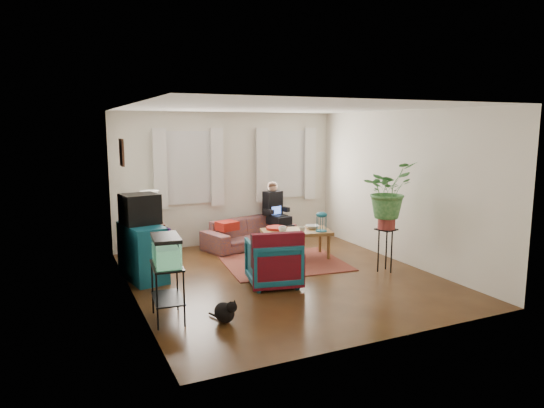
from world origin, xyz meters
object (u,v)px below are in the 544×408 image
armchair (273,260)px  side_table (151,241)px  coffee_table (296,244)px  aquarium_stand (168,292)px  plant_stand (385,250)px  sofa (250,228)px  dresser (143,252)px

armchair → side_table: bearing=-46.9°
armchair → coffee_table: size_ratio=0.63×
coffee_table → side_table: bearing=170.4°
aquarium_stand → plant_stand: plant_stand is taller
sofa → dresser: 2.59m
sofa → plant_stand: (1.37, -2.46, -0.01)m
sofa → plant_stand: 2.82m
aquarium_stand → plant_stand: bearing=13.6°
aquarium_stand → armchair: (1.71, 0.67, 0.03)m
dresser → plant_stand: 3.83m
sofa → armchair: 2.39m
dresser → aquarium_stand: dresser is taller
dresser → plant_stand: size_ratio=1.35×
sofa → coffee_table: 1.20m
dresser → aquarium_stand: 1.75m
aquarium_stand → plant_stand: size_ratio=0.98×
side_table → plant_stand: (3.29, -2.34, 0.03)m
dresser → armchair: 2.02m
sofa → plant_stand: bearing=-76.9°
dresser → plant_stand: bearing=-29.3°
side_table → plant_stand: plant_stand is taller
armchair → plant_stand: armchair is taller
dresser → aquarium_stand: size_ratio=1.38×
side_table → armchair: bearing=-58.2°
side_table → plant_stand: 4.04m
dresser → aquarium_stand: (-0.01, -1.74, -0.08)m
coffee_table → dresser: bearing=-164.1°
sofa → coffee_table: bearing=-84.2°
side_table → coffee_table: (2.37, -0.99, -0.07)m
sofa → dresser: size_ratio=1.96×
side_table → sofa: bearing=3.6°
aquarium_stand → armchair: armchair is taller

